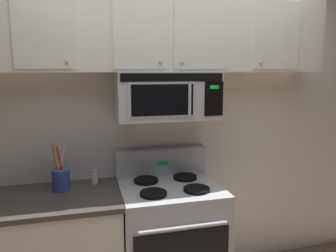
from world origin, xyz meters
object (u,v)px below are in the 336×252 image
stove_range (170,239)px  salt_shaker (95,177)px  utensil_crock_blue (61,178)px  over_range_microwave (166,96)px

stove_range → salt_shaker: 0.76m
utensil_crock_blue → stove_range: bearing=-8.7°
over_range_microwave → stove_range: bearing=-89.9°
utensil_crock_blue → over_range_microwave: bearing=-0.3°
over_range_microwave → salt_shaker: bearing=172.1°
stove_range → utensil_crock_blue: utensil_crock_blue is taller
utensil_crock_blue → salt_shaker: (0.24, 0.07, -0.04)m
salt_shaker → over_range_microwave: bearing=-7.9°
stove_range → salt_shaker: size_ratio=10.07×
salt_shaker → stove_range: bearing=-19.3°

